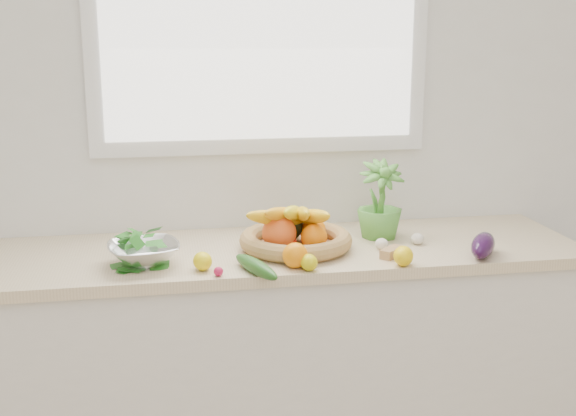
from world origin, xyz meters
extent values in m
cube|color=white|center=(0.00, 2.25, 1.35)|extent=(4.50, 0.02, 2.70)
cube|color=silver|center=(0.00, 1.95, 0.43)|extent=(2.20, 0.58, 0.86)
cube|color=beige|center=(0.00, 1.95, 0.88)|extent=(2.24, 0.62, 0.04)
cube|color=white|center=(0.00, 2.23, 1.75)|extent=(1.30, 0.03, 1.10)
cube|color=white|center=(0.00, 2.21, 1.75)|extent=(1.18, 0.01, 0.98)
sphere|color=orange|center=(0.04, 1.71, 0.94)|extent=(0.09, 0.09, 0.08)
ellipsoid|color=yellow|center=(-0.27, 1.74, 0.93)|extent=(0.08, 0.09, 0.06)
ellipsoid|color=yellow|center=(0.39, 1.67, 0.93)|extent=(0.09, 0.10, 0.07)
ellipsoid|color=#D4C60B|center=(0.07, 1.68, 0.93)|extent=(0.07, 0.08, 0.06)
sphere|color=#B5210E|center=(0.04, 1.88, 0.94)|extent=(0.08, 0.08, 0.07)
cube|color=tan|center=(0.39, 1.77, 0.92)|extent=(0.10, 0.10, 0.03)
ellipsoid|color=silver|center=(0.23, 1.84, 0.92)|extent=(0.06, 0.06, 0.04)
ellipsoid|color=white|center=(0.53, 1.90, 0.92)|extent=(0.05, 0.05, 0.04)
ellipsoid|color=white|center=(0.38, 1.86, 0.92)|extent=(0.06, 0.06, 0.04)
ellipsoid|color=#2A0E33|center=(0.70, 1.72, 0.94)|extent=(0.18, 0.21, 0.08)
ellipsoid|color=#1B4E17|center=(-0.10, 1.67, 0.92)|extent=(0.14, 0.27, 0.05)
sphere|color=#C01845|center=(-0.22, 1.67, 0.92)|extent=(0.04, 0.04, 0.03)
imported|color=#519B38|center=(0.42, 2.01, 1.04)|extent=(0.19, 0.19, 0.31)
cylinder|color=tan|center=(0.08, 1.92, 0.91)|extent=(0.45, 0.45, 0.01)
torus|color=tan|center=(0.08, 1.92, 0.94)|extent=(0.53, 0.53, 0.06)
sphere|color=orange|center=(0.01, 1.89, 0.97)|extent=(0.16, 0.16, 0.12)
sphere|color=orange|center=(0.13, 1.86, 0.96)|extent=(0.12, 0.12, 0.09)
sphere|color=orange|center=(0.15, 1.96, 0.96)|extent=(0.12, 0.12, 0.09)
ellipsoid|color=black|center=(0.07, 1.99, 0.97)|extent=(0.13, 0.13, 0.12)
ellipsoid|color=yellow|center=(0.00, 1.90, 1.02)|extent=(0.26, 0.17, 0.12)
ellipsoid|color=orange|center=(0.03, 1.91, 1.03)|extent=(0.21, 0.24, 0.12)
ellipsoid|color=yellow|center=(0.07, 1.91, 1.04)|extent=(0.15, 0.27, 0.12)
ellipsoid|color=yellow|center=(0.10, 1.91, 1.03)|extent=(0.07, 0.27, 0.12)
ellipsoid|color=yellow|center=(0.13, 1.90, 1.02)|extent=(0.12, 0.27, 0.12)
cylinder|color=silver|center=(-0.46, 1.82, 0.91)|extent=(0.11, 0.11, 0.02)
imported|color=silver|center=(-0.46, 1.82, 0.95)|extent=(0.27, 0.27, 0.06)
ellipsoid|color=#1B6719|center=(-0.46, 1.82, 0.99)|extent=(0.20, 0.20, 0.07)
camera|label=1|loc=(-0.39, -0.52, 1.66)|focal=45.00mm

